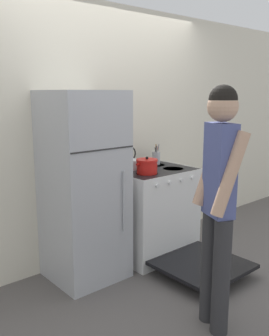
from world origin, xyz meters
TOP-DOWN VIEW (x-y plane):
  - ground_plane at (0.00, 0.00)m, footprint 14.00×14.00m
  - wall_back at (0.00, 0.03)m, footprint 10.00×0.06m
  - refrigerator at (-0.50, -0.31)m, footprint 0.64×0.64m
  - stove_range at (0.30, -0.37)m, footprint 0.82×1.41m
  - dutch_oven_pot at (0.12, -0.47)m, footprint 0.25×0.21m
  - tea_kettle at (0.13, -0.20)m, footprint 0.25×0.20m
  - utensil_jar at (0.51, -0.19)m, footprint 0.09×0.09m
  - person at (-0.23, -1.57)m, footprint 0.37×0.42m

SIDE VIEW (x-z plane):
  - ground_plane at x=0.00m, z-range 0.00..0.00m
  - stove_range at x=0.30m, z-range 0.00..0.91m
  - refrigerator at x=-0.50m, z-range 0.00..1.71m
  - tea_kettle at x=0.13m, z-range 0.87..1.10m
  - dutch_oven_pot at x=0.12m, z-range 0.91..1.07m
  - utensil_jar at x=0.51m, z-range 0.88..1.11m
  - person at x=-0.23m, z-range 0.12..1.86m
  - wall_back at x=0.00m, z-range 0.00..2.55m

